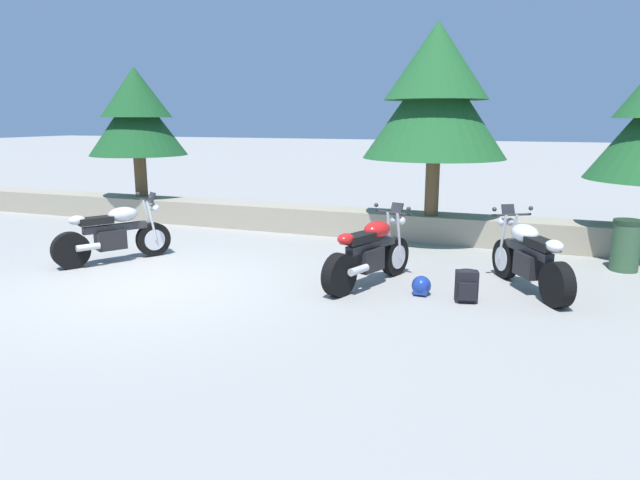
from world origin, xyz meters
TOP-DOWN VIEW (x-y plane):
  - ground_plane at (0.00, 0.00)m, footprint 120.00×120.00m
  - stone_wall at (0.00, 4.80)m, footprint 36.00×0.80m
  - motorcycle_silver_near_left at (-1.44, 1.05)m, footprint 1.23×1.84m
  - motorcycle_red_centre at (3.15, 1.28)m, footprint 0.96×2.00m
  - motorcycle_white_far_right at (5.40, 1.80)m, footprint 1.21×1.86m
  - rider_backpack at (4.62, 0.94)m, footprint 0.34×0.31m
  - rider_helmet at (3.98, 1.02)m, footprint 0.28×0.28m
  - pine_tree_far_left at (-3.95, 5.01)m, footprint 2.39×2.39m
  - pine_tree_mid_left at (3.47, 4.68)m, footprint 2.82×2.82m
  - trash_bin at (6.89, 3.55)m, footprint 0.46×0.46m

SIDE VIEW (x-z plane):
  - ground_plane at x=0.00m, z-range 0.00..0.00m
  - rider_helmet at x=3.98m, z-range 0.00..0.28m
  - rider_backpack at x=4.62m, z-range 0.01..0.48m
  - stone_wall at x=0.00m, z-range 0.00..0.55m
  - trash_bin at x=6.89m, z-range 0.00..0.86m
  - motorcycle_silver_near_left at x=-1.44m, z-range -0.10..1.07m
  - motorcycle_red_centre at x=3.15m, z-range -0.10..1.07m
  - motorcycle_white_far_right at x=5.40m, z-range -0.10..1.07m
  - pine_tree_far_left at x=-3.95m, z-range 1.01..4.19m
  - pine_tree_mid_left at x=3.47m, z-range 1.07..4.84m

